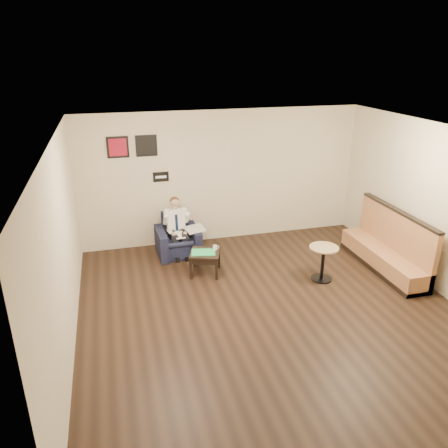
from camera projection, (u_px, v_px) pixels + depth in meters
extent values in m
plane|color=black|center=(270.00, 309.00, 7.06)|extent=(6.00, 6.00, 0.00)
cube|color=beige|center=(222.00, 177.00, 9.23)|extent=(6.00, 0.02, 2.80)
cube|color=beige|center=(395.00, 354.00, 3.85)|extent=(6.00, 0.02, 2.80)
cube|color=beige|center=(63.00, 251.00, 5.82)|extent=(0.02, 6.00, 2.80)
cube|color=beige|center=(442.00, 211.00, 7.26)|extent=(0.02, 6.00, 2.80)
cube|color=white|center=(278.00, 136.00, 6.02)|extent=(6.00, 6.00, 0.02)
cube|color=black|center=(161.00, 177.00, 8.87)|extent=(0.32, 0.02, 0.20)
cube|color=maroon|center=(118.00, 147.00, 8.44)|extent=(0.42, 0.03, 0.42)
cube|color=black|center=(146.00, 146.00, 8.57)|extent=(0.42, 0.03, 0.42)
cube|color=black|center=(178.00, 236.00, 8.83)|extent=(0.87, 0.87, 0.81)
cube|color=white|center=(180.00, 235.00, 8.62)|extent=(0.21, 0.28, 0.01)
cube|color=silver|center=(195.00, 229.00, 8.78)|extent=(0.39, 0.47, 0.01)
cube|color=black|center=(205.00, 263.00, 8.13)|extent=(0.68, 0.68, 0.43)
cube|color=#29CD6A|center=(203.00, 252.00, 8.03)|extent=(0.49, 0.39, 0.01)
cylinder|color=white|center=(215.00, 248.00, 8.12)|extent=(0.10, 0.10, 0.09)
cube|color=black|center=(209.00, 248.00, 8.18)|extent=(0.15, 0.12, 0.01)
cube|color=#A1673E|center=(386.00, 241.00, 8.19)|extent=(0.53, 2.22, 1.14)
cylinder|color=#9E7F55|center=(323.00, 263.00, 7.86)|extent=(0.64, 0.64, 0.65)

